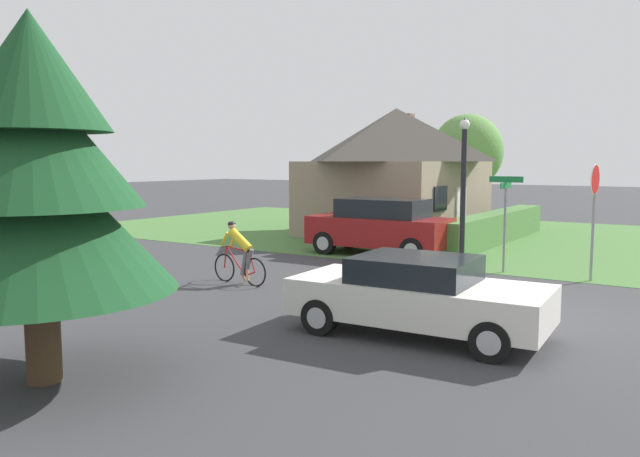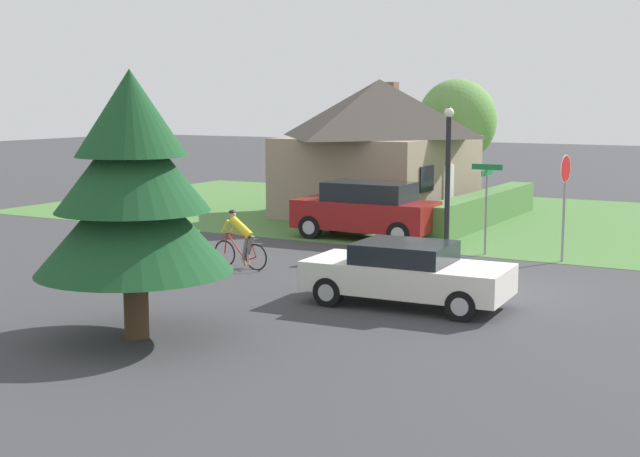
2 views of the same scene
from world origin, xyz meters
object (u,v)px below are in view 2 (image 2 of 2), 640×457
Objects in this scene: sedan_left_lane at (407,273)px; deciduous_tree_right at (457,121)px; cyclist at (240,240)px; street_name_sign at (487,192)px; cottage_house at (379,145)px; stop_sign at (565,186)px; street_lamp at (448,167)px; conifer_tall_near at (133,187)px; parked_suv_right at (366,210)px.

deciduous_tree_right is at bearing -75.15° from sedan_left_lane.
street_name_sign is at bearing -129.84° from cyclist.
cottage_house is 1.47× the size of deciduous_tree_right.
street_lamp is at bearing -93.29° from stop_sign.
street_lamp is at bearing -160.46° from deciduous_tree_right.
stop_sign is (5.00, -7.15, 1.35)m from cyclist.
conifer_tall_near reaches higher than sedan_left_lane.
conifer_tall_near is (-6.70, -2.24, 2.07)m from cyclist.
stop_sign is (-1.05, -6.47, 1.16)m from parked_suv_right.
stop_sign is at bearing -148.51° from deciduous_tree_right.
stop_sign is 2.21m from street_name_sign.
deciduous_tree_right is (12.02, 1.53, 2.53)m from parked_suv_right.
sedan_left_lane is 1.52× the size of stop_sign.
conifer_tall_near reaches higher than stop_sign.
cottage_house is at bearing 39.66° from street_lamp.
stop_sign is (-6.84, -8.80, -0.59)m from cottage_house.
sedan_left_lane is at bearing -165.24° from street_lamp.
parked_suv_right is 12.98m from conifer_tall_near.
sedan_left_lane is at bearing 120.19° from parked_suv_right.
parked_suv_right is 0.85× the size of deciduous_tree_right.
sedan_left_lane is 9.25m from parked_suv_right.
parked_suv_right is at bearing -94.40° from stop_sign.
cottage_house reaches higher than stop_sign.
deciduous_tree_right reaches higher than cottage_house.
street_name_sign is (-0.47, -1.35, -0.62)m from street_lamp.
stop_sign reaches higher than sedan_left_lane.
conifer_tall_near is 24.97m from deciduous_tree_right.
parked_suv_right is at bearing -156.62° from cottage_house.
street_lamp is (5.51, -3.60, 1.68)m from cyclist.
sedan_left_lane is 0.84× the size of deciduous_tree_right.
parked_suv_right is at bearing 79.46° from street_lamp.
street_name_sign reaches higher than cyclist.
street_name_sign is at bearing 165.19° from parked_suv_right.
stop_sign is 0.69× the size of street_lamp.
cyclist is at bearing -21.17° from sedan_left_lane.
stop_sign is at bearing -22.74° from conifer_tall_near.
stop_sign is 15.38m from deciduous_tree_right.
street_lamp is 1.63× the size of street_name_sign.
cottage_house is at bearing -65.23° from sedan_left_lane.
conifer_tall_near is at bearing 113.19° from cyclist.
cyclist is at bearing 18.52° from conifer_tall_near.
street_name_sign is 14.36m from deciduous_tree_right.
parked_suv_right is 1.55× the size of stop_sign.
cottage_house is 1.76× the size of sedan_left_lane.
street_lamp is 13.37m from deciduous_tree_right.
parked_suv_right is at bearing 76.67° from street_name_sign.
conifer_tall_near is (-4.88, 3.29, 2.11)m from sedan_left_lane.
cyclist is 0.33× the size of deciduous_tree_right.
sedan_left_lane is at bearing -162.19° from deciduous_tree_right.
deciduous_tree_right is (19.89, 6.39, 2.76)m from sedan_left_lane.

